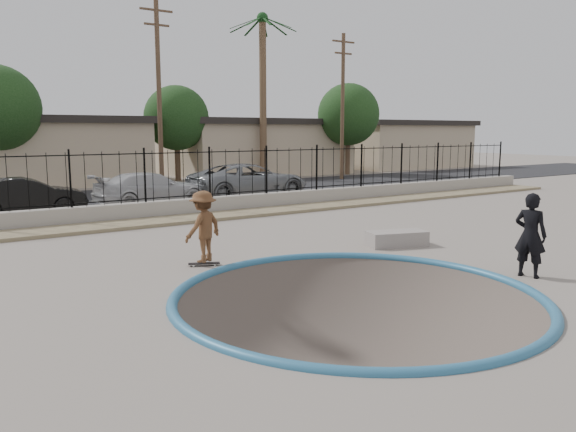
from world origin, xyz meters
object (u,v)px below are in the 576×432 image
(car_c, at_px, (151,189))
(concrete_ledge, at_px, (397,238))
(videographer, at_px, (530,235))
(car_b, at_px, (27,196))
(skateboard, at_px, (204,264))
(car_d, at_px, (249,180))
(skater, at_px, (203,231))

(car_c, bearing_deg, concrete_ledge, -172.07)
(videographer, bearing_deg, concrete_ledge, -15.38)
(videographer, relative_size, concrete_ledge, 1.13)
(car_c, bearing_deg, car_b, 83.97)
(videographer, bearing_deg, skateboard, 32.81)
(car_b, bearing_deg, car_d, -84.59)
(skater, height_order, skateboard, skater)
(skateboard, height_order, car_b, car_b)
(car_d, bearing_deg, videographer, 172.01)
(videographer, xyz_separation_m, concrete_ledge, (0.00, 3.92, -0.70))
(videographer, bearing_deg, car_b, 9.84)
(videographer, height_order, car_c, videographer)
(videographer, relative_size, car_b, 0.44)
(concrete_ledge, distance_m, car_b, 13.72)
(car_c, bearing_deg, videographer, -175.25)
(skateboard, bearing_deg, car_b, 124.28)
(car_b, distance_m, car_c, 4.69)
(skater, relative_size, skateboard, 2.24)
(skateboard, relative_size, car_d, 0.13)
(skater, distance_m, concrete_ledge, 5.42)
(skater, relative_size, car_b, 0.40)
(skater, relative_size, concrete_ledge, 1.02)
(skater, xyz_separation_m, videographer, (5.32, -4.76, 0.08))
(videographer, bearing_deg, skater, 32.81)
(skater, xyz_separation_m, car_b, (-1.99, 10.76, -0.11))
(skateboard, xyz_separation_m, videographer, (5.32, -4.76, 0.85))
(skateboard, relative_size, car_c, 0.16)
(concrete_ledge, bearing_deg, car_c, 102.81)
(concrete_ledge, xyz_separation_m, car_d, (2.17, 11.72, 0.62))
(car_b, height_order, car_d, car_d)
(skater, distance_m, skateboard, 0.77)
(skater, distance_m, car_c, 11.00)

